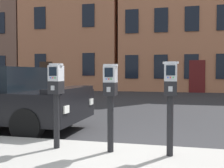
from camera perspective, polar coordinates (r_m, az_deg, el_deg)
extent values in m
plane|color=#28282B|center=(4.31, 1.51, -15.08)|extent=(160.00, 160.00, 0.00)
cylinder|color=black|center=(4.18, -11.85, -7.78)|extent=(0.09, 0.09, 0.84)
cube|color=black|center=(4.12, -11.92, -0.73)|extent=(0.17, 0.24, 0.19)
cube|color=#A5A8AD|center=(4.01, -12.65, -0.83)|extent=(0.06, 0.01, 0.07)
cube|color=#B7BABF|center=(4.12, -11.95, 2.26)|extent=(0.17, 0.23, 0.24)
cube|color=black|center=(4.01, -12.63, 2.66)|extent=(0.12, 0.01, 0.13)
cylinder|color=blue|center=(4.02, -13.09, 1.31)|extent=(0.02, 0.01, 0.02)
cylinder|color=red|center=(4.01, -12.63, 1.31)|extent=(0.02, 0.01, 0.02)
cylinder|color=green|center=(3.99, -12.18, 1.31)|extent=(0.02, 0.01, 0.02)
cylinder|color=#B7BABF|center=(4.12, -11.96, 4.12)|extent=(0.22, 0.22, 0.03)
cylinder|color=black|center=(3.91, -0.33, -8.53)|extent=(0.09, 0.09, 0.83)
cube|color=black|center=(3.85, -0.33, -1.07)|extent=(0.17, 0.24, 0.19)
cube|color=#A5A8AD|center=(3.72, -0.75, -1.19)|extent=(0.06, 0.01, 0.07)
cube|color=#B7BABF|center=(3.84, -0.33, 2.10)|extent=(0.17, 0.23, 0.23)
cube|color=black|center=(3.72, -0.72, 2.52)|extent=(0.12, 0.01, 0.13)
cylinder|color=blue|center=(3.73, -1.25, 1.08)|extent=(0.02, 0.01, 0.02)
cylinder|color=red|center=(3.72, -0.73, 1.08)|extent=(0.02, 0.01, 0.02)
cylinder|color=green|center=(3.71, -0.20, 1.07)|extent=(0.02, 0.01, 0.02)
cylinder|color=#B7BABF|center=(3.84, -0.33, 4.07)|extent=(0.22, 0.22, 0.03)
cylinder|color=black|center=(3.81, 12.38, -8.74)|extent=(0.09, 0.09, 0.84)
cube|color=black|center=(3.74, 12.45, -0.91)|extent=(0.17, 0.24, 0.20)
cube|color=#A5A8AD|center=(3.62, 12.46, -1.03)|extent=(0.06, 0.01, 0.07)
cube|color=#B7BABF|center=(3.74, 12.48, 2.42)|extent=(0.17, 0.23, 0.24)
cube|color=black|center=(3.62, 12.50, 2.87)|extent=(0.12, 0.01, 0.13)
cylinder|color=blue|center=(3.62, 11.93, 1.36)|extent=(0.02, 0.01, 0.02)
cylinder|color=red|center=(3.62, 12.49, 1.36)|extent=(0.02, 0.01, 0.02)
cylinder|color=green|center=(3.62, 13.04, 1.35)|extent=(0.02, 0.01, 0.02)
cylinder|color=#B7BABF|center=(3.74, 12.50, 4.48)|extent=(0.22, 0.22, 0.03)
cube|color=black|center=(5.64, -9.05, -1.20)|extent=(0.51, 1.70, 0.10)
cube|color=white|center=(6.21, -4.50, -3.80)|extent=(0.05, 0.20, 0.14)
cube|color=white|center=(4.96, -9.84, -5.41)|extent=(0.05, 0.20, 0.14)
cylinder|color=black|center=(6.65, -10.04, -6.02)|extent=(0.65, 0.25, 0.64)
cylinder|color=black|center=(5.24, -17.80, -8.41)|extent=(0.65, 0.25, 0.64)
cube|color=black|center=(22.08, -22.92, 3.59)|extent=(0.90, 0.06, 1.60)
cube|color=#B7704C|center=(23.37, -6.93, 16.18)|extent=(7.44, 6.86, 13.67)
cube|color=black|center=(20.29, -15.16, 4.04)|extent=(0.90, 0.06, 1.60)
cube|color=black|center=(18.84, -5.09, 4.25)|extent=(0.90, 0.06, 1.60)
cube|color=black|center=(20.68, -15.27, 13.55)|extent=(0.90, 0.06, 1.60)
cube|color=black|center=(19.25, -5.13, 14.47)|extent=(0.90, 0.06, 1.60)
cube|color=black|center=(20.09, -14.04, 1.70)|extent=(1.00, 0.07, 2.10)
cube|color=#B7704C|center=(21.45, 13.60, 15.48)|extent=(7.80, 5.90, 12.29)
cube|color=black|center=(18.12, 4.27, 3.72)|extent=(0.90, 0.06, 1.60)
cube|color=black|center=(17.93, 10.45, 3.70)|extent=(0.90, 0.06, 1.60)
cube|color=black|center=(17.96, 16.70, 3.63)|extent=(0.90, 0.06, 1.60)
cube|color=black|center=(18.19, 22.85, 3.52)|extent=(0.90, 0.06, 1.60)
cube|color=black|center=(18.44, 4.30, 13.31)|extent=(0.90, 0.06, 1.60)
cube|color=black|center=(18.26, 10.53, 13.38)|extent=(0.90, 0.06, 1.60)
cube|color=black|center=(18.28, 16.82, 13.30)|extent=(0.90, 0.06, 1.60)
cube|color=black|center=(18.51, 23.02, 13.08)|extent=(0.90, 0.06, 1.60)
cube|color=#591414|center=(17.98, 17.83, 1.57)|extent=(1.00, 0.07, 2.10)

